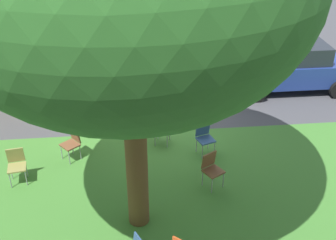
{
  "coord_description": "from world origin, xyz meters",
  "views": [
    {
      "loc": [
        1.15,
        10.5,
        6.38
      ],
      "look_at": [
        0.19,
        1.1,
        0.91
      ],
      "focal_mm": 44.42,
      "sensor_mm": 36.0,
      "label": 1
    }
  ],
  "objects": [
    {
      "name": "parked_car",
      "position": [
        -4.45,
        -2.24,
        0.84
      ],
      "size": [
        3.7,
        1.92,
        1.65
      ],
      "color": "navy",
      "rests_on": "ground"
    },
    {
      "name": "ground",
      "position": [
        0.0,
        0.0,
        0.0
      ],
      "size": [
        80.0,
        80.0,
        0.0
      ],
      "primitive_type": "plane",
      "color": "#424247"
    },
    {
      "name": "grass_verge",
      "position": [
        0.0,
        3.2,
        0.0
      ],
      "size": [
        48.0,
        6.0,
        0.01
      ],
      "primitive_type": "cube",
      "color": "#3D752D",
      "rests_on": "ground"
    },
    {
      "name": "chair_0",
      "position": [
        2.71,
        1.28,
        0.52
      ],
      "size": [
        0.59,
        0.58,
        0.88
      ],
      "color": "brown",
      "rests_on": "ground"
    },
    {
      "name": "chair_2",
      "position": [
        0.38,
        0.79,
        0.52
      ],
      "size": [
        0.52,
        0.52,
        0.88
      ],
      "color": "#C64C1E",
      "rests_on": "ground"
    },
    {
      "name": "chair_1",
      "position": [
        -0.67,
        2.75,
        0.52
      ],
      "size": [
        0.57,
        0.57,
        0.88
      ],
      "color": "brown",
      "rests_on": "ground"
    },
    {
      "name": "chair_6",
      "position": [
        -0.76,
        1.37,
        0.52
      ],
      "size": [
        0.52,
        0.53,
        0.88
      ],
      "color": "#335184",
      "rests_on": "ground"
    },
    {
      "name": "chair_4",
      "position": [
        3.93,
        2.11,
        0.52
      ],
      "size": [
        0.48,
        0.48,
        0.88
      ],
      "color": "olive",
      "rests_on": "ground"
    }
  ]
}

